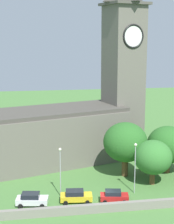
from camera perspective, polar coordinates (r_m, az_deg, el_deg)
name	(u,v)px	position (r m, az deg, el deg)	size (l,w,h in m)	color
ground_plane	(87,167)	(67.25, 0.07, -8.66)	(200.00, 200.00, 0.00)	#477538
church	(78,113)	(70.16, -1.38, -0.16)	(33.17, 18.64, 33.46)	#666056
quay_barrier	(108,207)	(51.25, 3.30, -14.69)	(41.58, 0.70, 1.21)	gray
car_white	(32,199)	(53.31, -8.64, -13.34)	(4.66, 2.80, 1.83)	silver
car_yellow	(76,196)	(53.80, -1.75, -13.01)	(4.72, 2.65, 1.75)	gold
car_red	(114,196)	(54.02, 4.25, -12.97)	(4.28, 2.62, 1.68)	red
streetlamp_west_mid	(60,165)	(54.04, -4.21, -8.22)	(0.44, 0.44, 7.55)	#9EA0A5
streetlamp_central	(135,161)	(55.50, 7.55, -7.56)	(0.44, 0.44, 7.87)	#9EA0A5
tree_churchyard	(125,142)	(61.88, 6.02, -4.73)	(7.46, 7.46, 9.35)	brown
tree_by_tower	(168,145)	(64.76, 12.54, -5.02)	(7.20, 7.20, 8.33)	brown
tree_riverside_west	(153,157)	(59.45, 10.28, -6.99)	(6.12, 6.12, 7.30)	brown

